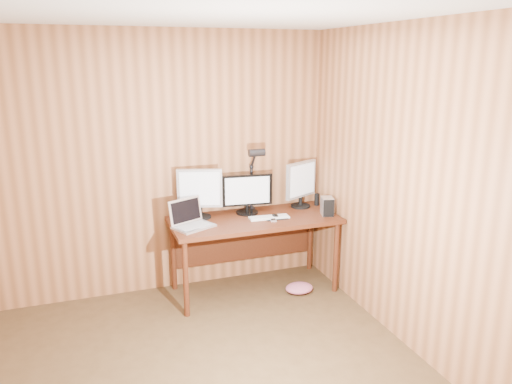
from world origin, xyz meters
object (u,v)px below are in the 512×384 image
mouse (275,215)px  phone (273,220)px  speaker (317,200)px  desk_lamp (254,170)px  desk (252,228)px  monitor_right (301,183)px  keyboard (269,217)px  hard_drive (327,206)px  laptop (190,220)px  monitor_center (247,194)px  monitor_left (200,192)px

mouse → phone: bearing=-113.7°
speaker → desk_lamp: size_ratio=0.18×
desk → monitor_right: monitor_right is taller
keyboard → phone: size_ratio=3.35×
hard_drive → phone: bearing=-165.2°
laptop → mouse: (0.82, -0.02, -0.04)m
monitor_center → keyboard: (0.15, -0.22, -0.19)m
monitor_left → speaker: monitor_left is taller
speaker → keyboard: bearing=-158.6°
monitor_left → phone: bearing=-8.3°
mouse → hard_drive: size_ratio=0.56×
laptop → desk_lamp: 0.83m
monitor_center → monitor_right: monitor_right is taller
hard_drive → desk_lamp: size_ratio=0.27×
monitor_right → phone: monitor_right is taller
monitor_center → hard_drive: monitor_center is taller
keyboard → monitor_center: bearing=128.7°
keyboard → phone: keyboard is taller
laptop → speaker: 1.40m
monitor_center → desk_lamp: (0.09, 0.04, 0.22)m
monitor_right → speaker: size_ratio=3.87×
desk → monitor_center: bearing=101.3°
monitor_left → mouse: size_ratio=4.72×
hard_drive → speaker: size_ratio=1.49×
desk → phone: phone is taller
monitor_center → keyboard: 0.33m
monitor_center → speaker: bearing=8.4°
phone → monitor_right: bearing=48.8°
speaker → desk_lamp: 0.77m
speaker → hard_drive: bearing=-98.9°
phone → speaker: 0.69m
desk → desk_lamp: desk_lamp is taller
monitor_right → keyboard: 0.56m
phone → monitor_left: bearing=166.8°
mouse → monitor_left: bearing=172.6°
mouse → hard_drive: bearing=2.1°
desk → mouse: (0.19, -0.13, 0.14)m
monitor_right → phone: bearing=-169.7°
monitor_left → laptop: 0.32m
keyboard → mouse: mouse is taller
phone → speaker: size_ratio=0.96×
monitor_center → phone: bearing=-54.5°
keyboard → hard_drive: hard_drive is taller
desk → monitor_right: bearing=11.5°
desk → speaker: (0.75, 0.12, 0.18)m
laptop → keyboard: laptop is taller
laptop → phone: (0.77, -0.09, -0.05)m
keyboard → desk_lamp: (-0.06, 0.26, 0.41)m
desk → monitor_center: monitor_center is taller
keyboard → desk_lamp: desk_lamp is taller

